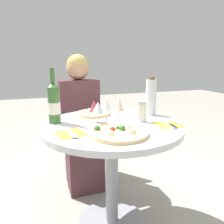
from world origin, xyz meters
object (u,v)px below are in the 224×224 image
at_px(seated_diner, 81,126).
at_px(wine_bottle, 54,103).
at_px(dining_table, 112,148).
at_px(pizza_large, 118,132).
at_px(tall_carafe, 151,97).
at_px(chair_behind_diner, 79,133).

distance_m(seated_diner, wine_bottle, 0.66).
relative_size(dining_table, pizza_large, 2.75).
bearing_deg(pizza_large, tall_carafe, 41.75).
height_order(pizza_large, tall_carafe, tall_carafe).
bearing_deg(wine_bottle, seated_diner, 62.06).
relative_size(wine_bottle, tall_carafe, 1.24).
distance_m(dining_table, tall_carafe, 0.48).
xyz_separation_m(chair_behind_diner, wine_bottle, (-0.27, -0.65, 0.43)).
bearing_deg(wine_bottle, tall_carafe, -0.72).
bearing_deg(pizza_large, chair_behind_diner, 92.44).
bearing_deg(pizza_large, seated_diner, 92.85).
relative_size(seated_diner, pizza_large, 3.67).
bearing_deg(tall_carafe, pizza_large, -138.25).
relative_size(chair_behind_diner, seated_diner, 0.77).
bearing_deg(tall_carafe, wine_bottle, 179.28).
relative_size(seated_diner, wine_bottle, 3.43).
height_order(chair_behind_diner, wine_bottle, wine_bottle).
distance_m(chair_behind_diner, pizza_large, 1.05).
xyz_separation_m(chair_behind_diner, pizza_large, (0.04, -1.00, 0.31)).
bearing_deg(pizza_large, wine_bottle, 131.05).
bearing_deg(dining_table, pizza_large, -99.71).
distance_m(dining_table, wine_bottle, 0.48).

